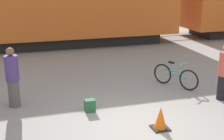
# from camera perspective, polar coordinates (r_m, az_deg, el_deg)

# --- Properties ---
(ground_plane) EXTENTS (80.00, 80.00, 0.00)m
(ground_plane) POSITION_cam_1_polar(r_m,az_deg,el_deg) (7.55, 4.65, -10.70)
(ground_plane) COLOR gray
(rail_near) EXTENTS (48.52, 0.07, 0.01)m
(rail_near) POSITION_cam_1_polar(r_m,az_deg,el_deg) (16.07, -7.50, 4.14)
(rail_near) COLOR #4C4238
(rail_near) RESTS_ON ground_plane
(rail_far) EXTENTS (48.52, 0.07, 0.01)m
(rail_far) POSITION_cam_1_polar(r_m,az_deg,el_deg) (17.46, -8.29, 5.12)
(rail_far) COLOR #4C4238
(rail_far) RESTS_ON ground_plane
(bicycle_teal) EXTENTS (0.89, 1.46, 0.84)m
(bicycle_teal) POSITION_cam_1_polar(r_m,az_deg,el_deg) (10.35, 11.50, -1.12)
(bicycle_teal) COLOR black
(bicycle_teal) RESTS_ON ground_plane
(person_in_red) EXTENTS (0.34, 0.34, 1.64)m
(person_in_red) POSITION_cam_1_polar(r_m,az_deg,el_deg) (9.53, 19.79, -0.45)
(person_in_red) COLOR black
(person_in_red) RESTS_ON ground_plane
(person_in_purple) EXTENTS (0.36, 0.36, 1.67)m
(person_in_purple) POSITION_cam_1_polar(r_m,az_deg,el_deg) (8.89, -17.74, -1.37)
(person_in_purple) COLOR #514C47
(person_in_purple) RESTS_ON ground_plane
(backpack) EXTENTS (0.28, 0.20, 0.34)m
(backpack) POSITION_cam_1_polar(r_m,az_deg,el_deg) (8.38, -4.06, -6.52)
(backpack) COLOR #235633
(backpack) RESTS_ON ground_plane
(traffic_cone) EXTENTS (0.40, 0.40, 0.55)m
(traffic_cone) POSITION_cam_1_polar(r_m,az_deg,el_deg) (7.53, 8.85, -8.81)
(traffic_cone) COLOR black
(traffic_cone) RESTS_ON ground_plane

